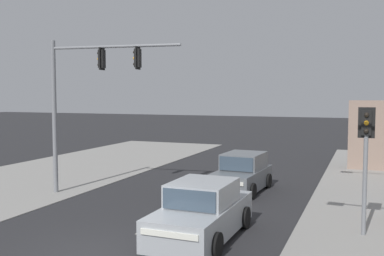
# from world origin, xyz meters

# --- Properties ---
(ground_plane) EXTENTS (140.00, 140.00, 0.00)m
(ground_plane) POSITION_xyz_m (0.00, 0.00, 0.00)
(ground_plane) COLOR #28282B
(lane_dash_mid) EXTENTS (0.20, 2.40, 0.01)m
(lane_dash_mid) POSITION_xyz_m (0.00, 3.00, 0.00)
(lane_dash_mid) COLOR silver
(lane_dash_mid) RESTS_ON ground
(lane_dash_far) EXTENTS (0.20, 2.40, 0.01)m
(lane_dash_far) POSITION_xyz_m (0.00, 8.00, 0.00)
(lane_dash_far) COLOR silver
(lane_dash_far) RESTS_ON ground
(traffic_signal_mast) EXTENTS (5.27, 0.71, 6.00)m
(traffic_signal_mast) POSITION_xyz_m (-4.31, 5.55, 4.15)
(traffic_signal_mast) COLOR slate
(traffic_signal_mast) RESTS_ON ground
(pedestal_signal_right_kerb) EXTENTS (0.44, 0.29, 3.56)m
(pedestal_signal_right_kerb) POSITION_xyz_m (5.87, 3.98, 2.42)
(pedestal_signal_right_kerb) COLOR slate
(pedestal_signal_right_kerb) RESTS_ON ground
(sedan_oncoming_mid) EXTENTS (1.94, 4.26, 1.56)m
(sedan_oncoming_mid) POSITION_xyz_m (1.77, 2.18, 0.70)
(sedan_oncoming_mid) COLOR #A3A8AD
(sedan_oncoming_mid) RESTS_ON ground
(hatchback_kerbside_parked) EXTENTS (1.95, 3.72, 1.53)m
(hatchback_kerbside_parked) POSITION_xyz_m (1.24, 8.38, 0.70)
(hatchback_kerbside_parked) COLOR slate
(hatchback_kerbside_parked) RESTS_ON ground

